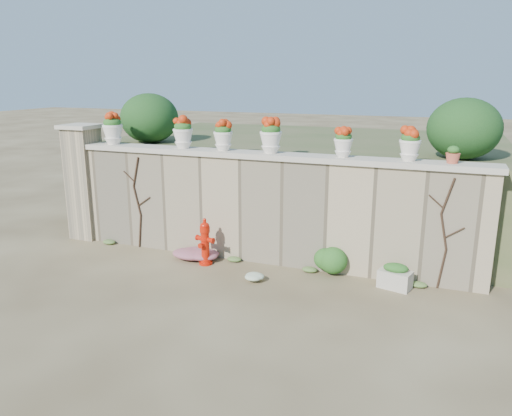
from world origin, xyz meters
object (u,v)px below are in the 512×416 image
at_px(fire_hydrant, 205,241).
at_px(planter_box, 395,277).
at_px(terracotta_pot, 453,156).
at_px(urn_pot_0, 113,129).

height_order(fire_hydrant, planter_box, fire_hydrant).
bearing_deg(planter_box, terracotta_pot, 48.05).
height_order(fire_hydrant, urn_pot_0, urn_pot_0).
distance_m(urn_pot_0, terracotta_pot, 6.57).
bearing_deg(terracotta_pot, planter_box, -146.59).
bearing_deg(terracotta_pot, fire_hydrant, -171.68).
relative_size(urn_pot_0, terracotta_pot, 2.36).
distance_m(fire_hydrant, terracotta_pot, 4.60).
xyz_separation_m(fire_hydrant, urn_pot_0, (-2.37, 0.61, 1.97)).
bearing_deg(urn_pot_0, terracotta_pot, -0.00).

